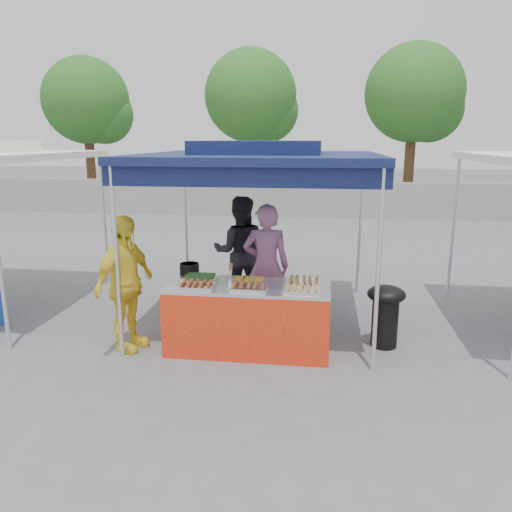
# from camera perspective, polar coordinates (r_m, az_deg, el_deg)

# --- Properties ---
(ground_plane) EXTENTS (80.00, 80.00, 0.00)m
(ground_plane) POSITION_cam_1_polar(r_m,az_deg,el_deg) (6.51, -0.72, -10.26)
(ground_plane) COLOR slate
(back_wall) EXTENTS (40.00, 0.25, 1.20)m
(back_wall) POSITION_cam_1_polar(r_m,az_deg,el_deg) (17.04, 4.76, 6.50)
(back_wall) COLOR gray
(back_wall) RESTS_ON ground_plane
(main_canopy) EXTENTS (3.20, 3.20, 2.57)m
(main_canopy) POSITION_cam_1_polar(r_m,az_deg,el_deg) (6.93, 0.42, 11.39)
(main_canopy) COLOR silver
(main_canopy) RESTS_ON ground_plane
(tree_0) EXTENTS (3.39, 3.31, 5.69)m
(tree_0) POSITION_cam_1_polar(r_m,az_deg,el_deg) (21.24, -18.39, 16.10)
(tree_0) COLOR #4B311D
(tree_0) RESTS_ON ground_plane
(tree_1) EXTENTS (3.47, 3.40, 5.85)m
(tree_1) POSITION_cam_1_polar(r_m,az_deg,el_deg) (19.43, -0.16, 17.40)
(tree_1) COLOR #4B311D
(tree_1) RESTS_ON ground_plane
(tree_2) EXTENTS (3.48, 3.41, 5.86)m
(tree_2) POSITION_cam_1_polar(r_m,az_deg,el_deg) (19.18, 18.01, 16.86)
(tree_2) COLOR #4B311D
(tree_2) RESTS_ON ground_plane
(vendor_table) EXTENTS (2.00, 0.80, 0.85)m
(vendor_table) POSITION_cam_1_polar(r_m,az_deg,el_deg) (6.26, -0.87, -7.05)
(vendor_table) COLOR red
(vendor_table) RESTS_ON ground_plane
(food_tray_fl) EXTENTS (0.42, 0.30, 0.07)m
(food_tray_fl) POSITION_cam_1_polar(r_m,az_deg,el_deg) (6.00, -6.82, -3.41)
(food_tray_fl) COLOR white
(food_tray_fl) RESTS_ON vendor_table
(food_tray_fm) EXTENTS (0.42, 0.30, 0.07)m
(food_tray_fm) POSITION_cam_1_polar(r_m,az_deg,el_deg) (5.89, -0.83, -3.62)
(food_tray_fm) COLOR white
(food_tray_fm) RESTS_ON vendor_table
(food_tray_fr) EXTENTS (0.42, 0.30, 0.07)m
(food_tray_fr) POSITION_cam_1_polar(r_m,az_deg,el_deg) (5.83, 5.26, -3.86)
(food_tray_fr) COLOR white
(food_tray_fr) RESTS_ON vendor_table
(food_tray_bl) EXTENTS (0.42, 0.30, 0.07)m
(food_tray_bl) POSITION_cam_1_polar(r_m,az_deg,el_deg) (6.33, -6.44, -2.51)
(food_tray_bl) COLOR white
(food_tray_bl) RESTS_ON vendor_table
(food_tray_bm) EXTENTS (0.42, 0.30, 0.07)m
(food_tray_bm) POSITION_cam_1_polar(r_m,az_deg,el_deg) (6.19, -0.81, -2.81)
(food_tray_bm) COLOR white
(food_tray_bm) RESTS_ON vendor_table
(food_tray_br) EXTENTS (0.42, 0.30, 0.07)m
(food_tray_br) POSITION_cam_1_polar(r_m,az_deg,el_deg) (6.15, 5.45, -2.96)
(food_tray_br) COLOR white
(food_tray_br) RESTS_ON vendor_table
(cooking_pot) EXTENTS (0.25, 0.25, 0.15)m
(cooking_pot) POSITION_cam_1_polar(r_m,az_deg,el_deg) (6.63, -7.62, -1.46)
(cooking_pot) COLOR black
(cooking_pot) RESTS_ON vendor_table
(skewer_cup) EXTENTS (0.08, 0.08, 0.10)m
(skewer_cup) POSITION_cam_1_polar(r_m,az_deg,el_deg) (6.04, -2.92, -3.05)
(skewer_cup) COLOR silver
(skewer_cup) RESTS_ON vendor_table
(wok_burner) EXTENTS (0.48, 0.48, 0.81)m
(wok_burner) POSITION_cam_1_polar(r_m,az_deg,el_deg) (6.55, 14.58, -6.05)
(wok_burner) COLOR black
(wok_burner) RESTS_ON ground_plane
(crate_left) EXTENTS (0.53, 0.37, 0.32)m
(crate_left) POSITION_cam_1_polar(r_m,az_deg,el_deg) (6.94, -2.24, -7.28)
(crate_left) COLOR #1739BD
(crate_left) RESTS_ON ground_plane
(crate_right) EXTENTS (0.48, 0.33, 0.29)m
(crate_right) POSITION_cam_1_polar(r_m,az_deg,el_deg) (6.99, 1.68, -7.27)
(crate_right) COLOR #1739BD
(crate_right) RESTS_ON ground_plane
(crate_stacked) EXTENTS (0.46, 0.32, 0.28)m
(crate_stacked) POSITION_cam_1_polar(r_m,az_deg,el_deg) (6.90, 1.70, -5.08)
(crate_stacked) COLOR #1739BD
(crate_stacked) RESTS_ON crate_right
(vendor_woman) EXTENTS (0.67, 0.46, 1.75)m
(vendor_woman) POSITION_cam_1_polar(r_m,az_deg,el_deg) (6.88, 1.17, -1.23)
(vendor_woman) COLOR #A06591
(vendor_woman) RESTS_ON ground_plane
(helper_man) EXTENTS (0.92, 0.76, 1.74)m
(helper_man) POSITION_cam_1_polar(r_m,az_deg,el_deg) (7.81, -1.83, 0.49)
(helper_man) COLOR #222228
(helper_man) RESTS_ON ground_plane
(customer_person) EXTENTS (0.71, 1.08, 1.71)m
(customer_person) POSITION_cam_1_polar(r_m,az_deg,el_deg) (6.36, -14.74, -3.08)
(customer_person) COLOR yellow
(customer_person) RESTS_ON ground_plane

